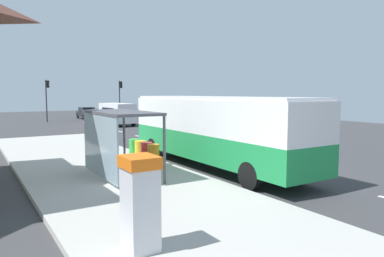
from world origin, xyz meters
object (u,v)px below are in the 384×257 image
Objects in this scene: sedan_near at (87,113)px; bus_shelter at (113,127)px; recycling_bin_green at (135,149)px; traffic_light_near_side at (120,94)px; sedan_far at (102,115)px; recycling_bin_red at (147,153)px; bus at (214,127)px; recycling_bin_orange at (153,155)px; recycling_bin_yellow at (140,151)px; traffic_light_far_side at (47,94)px; ticket_machine at (140,202)px; white_van at (117,113)px.

bus_shelter is at bearing -104.19° from sedan_near.
traffic_light_near_side is at bearing 70.45° from recycling_bin_green.
recycling_bin_red is at bearing -103.89° from sedan_far.
sedan_far reaches higher than recycling_bin_red.
bus is 31.36m from traffic_light_near_side.
sedan_near is at bearing 89.99° from sedan_far.
bus reaches higher than recycling_bin_orange.
recycling_bin_yellow is 0.19× the size of traffic_light_far_side.
ticket_machine is 2.04× the size of recycling_bin_yellow.
traffic_light_far_side is (-8.60, 0.80, -0.01)m from traffic_light_near_side.
ticket_machine reaches higher than recycling_bin_yellow.
sedan_near is at bearing 75.81° from bus_shelter.
bus_shelter is (-3.31, -31.37, -1.17)m from traffic_light_far_side.
white_van reaches higher than recycling_bin_green.
recycling_bin_orange and recycling_bin_red have the same top height.
recycling_bin_yellow is 28.96m from traffic_light_far_side.
traffic_light_near_side is 1.23× the size of bus_shelter.
recycling_bin_yellow is 0.24× the size of bus_shelter.
sedan_near is 0.90× the size of traffic_light_far_side.
white_van is 10.15m from traffic_light_far_side.
traffic_light_far_side is at bearing 87.76° from recycling_bin_green.
traffic_light_far_side reaches higher than bus_shelter.
bus is at bearing -98.14° from sedan_far.
traffic_light_far_side is at bearing 82.34° from ticket_machine.
bus_shelter reaches higher than recycling_bin_red.
sedan_far reaches higher than recycling_bin_orange.
traffic_light_near_side is at bearing -50.51° from sedan_near.
bus_shelter is (-2.21, -2.55, 1.44)m from recycling_bin_yellow.
bus_shelter is (-2.21, -1.85, 1.44)m from recycling_bin_red.
recycling_bin_orange is at bearing 62.31° from ticket_machine.
ticket_machine is at bearing -117.69° from recycling_bin_orange.
recycling_bin_yellow is at bearing 90.00° from recycling_bin_orange.
sedan_near is 0.90× the size of traffic_light_near_side.
ticket_machine is 39.51m from traffic_light_near_side.
traffic_light_far_side reaches higher than sedan_near.
traffic_light_near_side is (3.30, 7.64, 1.93)m from white_van.
recycling_bin_orange is at bearing 156.75° from bus.
traffic_light_near_side reaches higher than recycling_bin_red.
white_van is at bearing -57.88° from traffic_light_far_side.
recycling_bin_orange is (-6.40, -21.78, -0.69)m from white_van.
recycling_bin_green is at bearing -92.24° from traffic_light_far_side.
traffic_light_far_side reaches higher than recycling_bin_red.
recycling_bin_green is (3.98, 9.69, -0.52)m from ticket_machine.
recycling_bin_green is 0.19× the size of traffic_light_far_side.
traffic_light_far_side reaches higher than ticket_machine.
sedan_far is at bearing 75.75° from recycling_bin_yellow.
traffic_light_far_side is at bearing 92.54° from bus.
bus reaches higher than ticket_machine.
traffic_light_far_side is 1.22× the size of bus_shelter.
recycling_bin_orange is 0.19× the size of traffic_light_near_side.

